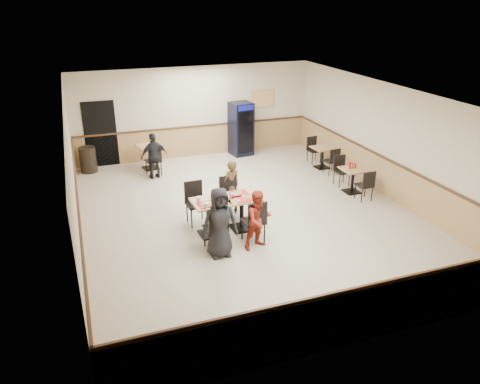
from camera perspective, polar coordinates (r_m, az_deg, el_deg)
name	(u,v)px	position (r m, az deg, el deg)	size (l,w,h in m)	color
ground	(248,214)	(11.80, 0.99, -2.73)	(10.00, 10.00, 0.00)	beige
room_shell	(273,155)	(14.40, 4.04, 4.54)	(10.00, 10.00, 10.00)	silver
main_table	(226,210)	(10.73, -1.71, -2.20)	(1.59, 0.85, 0.83)	black
main_chairs	(224,211)	(10.73, -1.99, -2.38)	(1.46, 1.89, 1.05)	black
diner_woman_left	(220,223)	(9.69, -2.49, -3.74)	(0.75, 0.49, 1.53)	black
diner_woman_right	(259,220)	(10.04, 2.29, -3.40)	(0.64, 0.50, 1.32)	maroon
diner_man_opposite	(231,187)	(11.65, -1.10, 0.65)	(0.51, 0.33, 1.39)	brown
lone_diner	(154,156)	(14.14, -10.42, 4.35)	(0.81, 0.34, 1.39)	black
tabletop_clutter	(227,199)	(10.55, -1.61, -0.84)	(1.37, 0.72, 0.12)	red
side_table_near	(353,177)	(13.30, 13.60, 1.83)	(0.66, 0.66, 0.70)	black
side_table_near_chair_south	(364,185)	(12.88, 14.91, 0.88)	(0.41, 0.41, 0.88)	black
side_table_near_chair_north	(342,171)	(13.75, 12.35, 2.54)	(0.41, 0.41, 0.88)	black
side_table_far	(323,154)	(15.04, 10.03, 4.55)	(0.68, 0.68, 0.68)	black
side_table_far_chair_south	(331,160)	(14.61, 11.06, 3.82)	(0.40, 0.40, 0.86)	black
side_table_far_chair_north	(314,150)	(15.50, 9.04, 5.09)	(0.40, 0.40, 0.86)	black
condiment_caddy	(352,165)	(13.21, 13.50, 3.19)	(0.23, 0.06, 0.20)	#A7190B
back_table	(150,153)	(15.01, -10.95, 4.66)	(0.83, 0.83, 0.77)	black
back_table_chair_lone	(153,160)	(14.44, -10.54, 3.86)	(0.45, 0.45, 0.97)	black
pepsi_cooler	(241,129)	(16.01, 0.13, 7.71)	(0.77, 0.77, 1.80)	black
trash_bin	(88,160)	(15.24, -18.03, 3.77)	(0.50, 0.50, 0.79)	black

